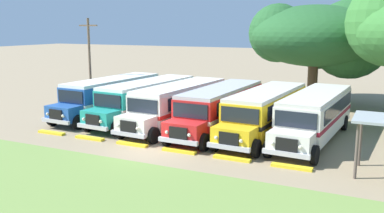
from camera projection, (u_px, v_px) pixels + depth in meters
ground_plane at (154, 149)px, 23.61m from camera, size 220.00×220.00×0.00m
foreground_grass_strip at (54, 199)px, 16.81m from camera, size 80.00×10.87×0.01m
parked_bus_slot_0 at (111, 95)px, 32.61m from camera, size 3.11×10.90×2.82m
parked_bus_slot_1 at (147, 98)px, 30.96m from camera, size 3.31×10.93×2.82m
parked_bus_slot_2 at (179, 103)px, 29.23m from camera, size 3.22×10.92×2.82m
parked_bus_slot_3 at (220, 106)px, 27.84m from camera, size 2.89×10.87×2.82m
parked_bus_slot_4 at (266, 110)px, 26.61m from camera, size 3.16×10.90×2.82m
parked_bus_slot_5 at (315, 114)px, 25.46m from camera, size 3.25×10.92×2.82m
curb_wheelstop_0 at (52, 133)px, 27.02m from camera, size 2.00×0.36×0.15m
curb_wheelstop_1 at (90, 138)px, 25.70m from camera, size 2.00×0.36×0.15m
curb_wheelstop_2 at (132, 144)px, 24.39m from camera, size 2.00×0.36×0.15m
curb_wheelstop_3 at (179, 151)px, 23.07m from camera, size 2.00×0.36×0.15m
curb_wheelstop_4 at (232, 158)px, 21.75m from camera, size 2.00×0.36×0.15m
curb_wheelstop_5 at (292, 167)px, 20.44m from camera, size 2.00×0.36×0.15m
broad_shade_tree at (321, 37)px, 37.01m from camera, size 11.93×10.99×9.13m
utility_pole at (90, 61)px, 34.92m from camera, size 1.80×0.20×7.45m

